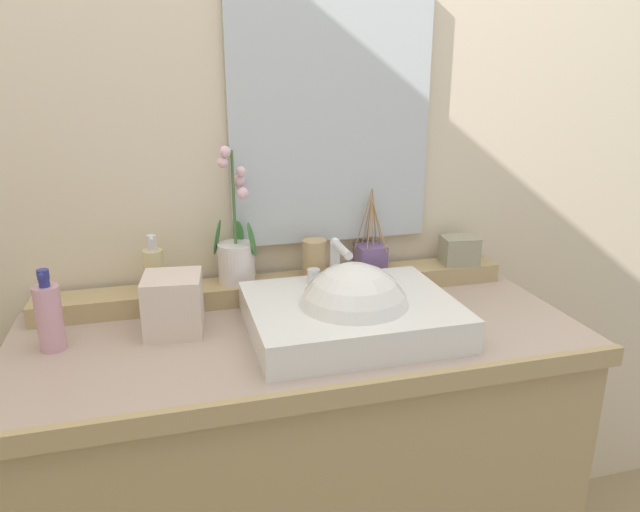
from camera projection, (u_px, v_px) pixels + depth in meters
name	position (u px, v px, depth m)	size (l,w,h in m)	color
wall_back	(266.00, 136.00, 1.62)	(3.25, 0.20, 2.62)	beige
vanity_cabinet	(302.00, 486.00, 1.53)	(1.32, 0.57, 0.90)	tan
back_ledge	(282.00, 287.00, 1.58)	(1.25, 0.11, 0.05)	tan
sink_basin	(352.00, 317.00, 1.36)	(0.47, 0.38, 0.29)	white
potted_plant	(236.00, 251.00, 1.52)	(0.12, 0.10, 0.36)	silver
soap_dispenser	(154.00, 268.00, 1.47)	(0.05, 0.05, 0.14)	beige
tumbler_cup	(315.00, 258.00, 1.57)	(0.06, 0.06, 0.10)	tan
reed_diffuser	(371.00, 255.00, 1.64)	(0.09, 0.09, 0.23)	slate
trinket_box	(459.00, 250.00, 1.68)	(0.10, 0.08, 0.08)	gray
lotion_bottle	(49.00, 316.00, 1.27)	(0.06, 0.06, 0.18)	#CE96A8
tissue_box	(173.00, 304.00, 1.36)	(0.13, 0.13, 0.14)	beige
mirror	(331.00, 123.00, 1.54)	(0.54, 0.02, 0.64)	silver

